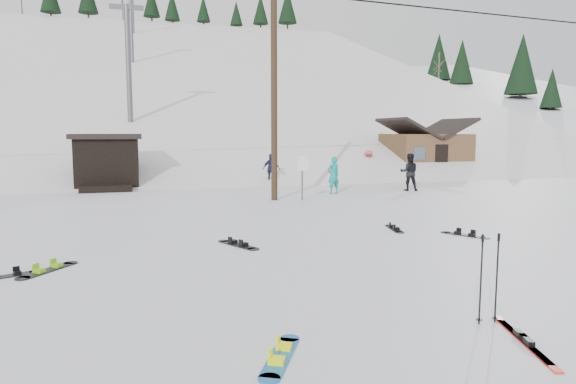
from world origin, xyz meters
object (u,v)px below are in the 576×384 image
object	(u,v)px
hero_snowboard	(280,356)
hero_skis	(524,340)
cabin	(425,152)
utility_pole	(274,87)

from	to	relation	value
hero_snowboard	hero_skis	xyz separation A→B (m)	(3.33, -0.42, 0.00)
hero_snowboard	hero_skis	world-z (taller)	hero_snowboard
cabin	utility_pole	bearing A→B (deg)	-142.44
hero_snowboard	utility_pole	bearing A→B (deg)	13.63
utility_pole	hero_snowboard	size ratio (longest dim) A/B	6.84
cabin	hero_skis	size ratio (longest dim) A/B	2.93
hero_skis	hero_snowboard	bearing A→B (deg)	-171.50
utility_pole	hero_skis	world-z (taller)	utility_pole
cabin	hero_skis	bearing A→B (deg)	-117.96
hero_snowboard	hero_skis	bearing A→B (deg)	-69.61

